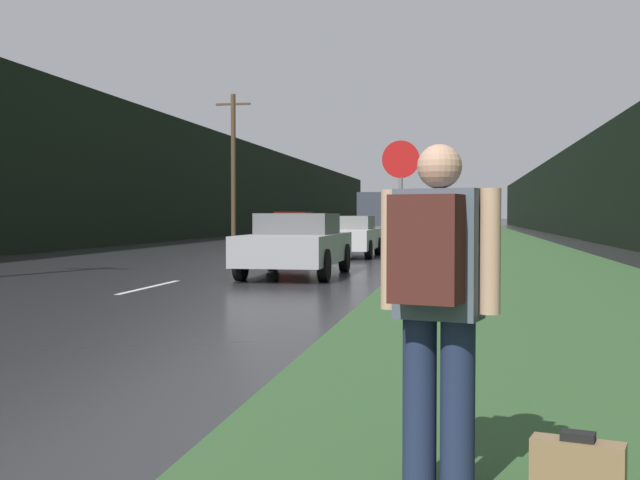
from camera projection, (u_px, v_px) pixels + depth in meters
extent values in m
cube|color=#33562D|center=(492.00, 243.00, 39.88)|extent=(6.00, 240.00, 0.02)
cube|color=silver|center=(150.00, 287.00, 15.39)|extent=(0.12, 3.00, 0.01)
cube|color=silver|center=(247.00, 265.00, 22.28)|extent=(0.12, 3.00, 0.01)
cube|color=silver|center=(298.00, 253.00, 29.17)|extent=(0.12, 3.00, 0.01)
cube|color=black|center=(212.00, 185.00, 52.73)|extent=(2.00, 140.00, 6.68)
cube|color=black|center=(587.00, 192.00, 48.59)|extent=(2.00, 140.00, 5.62)
cylinder|color=#4C3823|center=(233.00, 168.00, 40.56)|extent=(0.24, 0.24, 7.49)
cube|color=#4C3823|center=(233.00, 104.00, 40.46)|extent=(1.80, 0.10, 0.10)
cylinder|color=slate|center=(400.00, 237.00, 13.59)|extent=(0.07, 0.07, 2.01)
cylinder|color=#B71414|center=(401.00, 159.00, 13.54)|extent=(0.64, 0.02, 0.64)
cylinder|color=#1E2847|center=(420.00, 406.00, 3.97)|extent=(0.17, 0.17, 0.88)
cylinder|color=#1E2847|center=(458.00, 410.00, 3.89)|extent=(0.17, 0.17, 0.88)
cube|color=#4C5666|center=(439.00, 254.00, 3.91)|extent=(0.45, 0.33, 0.63)
sphere|color=tan|center=(439.00, 167.00, 3.89)|extent=(0.22, 0.22, 0.22)
cylinder|color=tan|center=(391.00, 249.00, 4.02)|extent=(0.10, 0.10, 0.60)
cylinder|color=tan|center=(490.00, 251.00, 3.80)|extent=(0.10, 0.10, 0.60)
cube|color=#471E19|center=(426.00, 249.00, 3.72)|extent=(0.36, 0.26, 0.51)
cube|color=olive|center=(578.00, 474.00, 3.78)|extent=(0.45, 0.25, 0.32)
cube|color=black|center=(578.00, 436.00, 3.77)|extent=(0.17, 0.13, 0.04)
cube|color=#9E9EA3|center=(296.00, 248.00, 18.24)|extent=(1.89, 4.72, 0.65)
cube|color=#5E5E61|center=(298.00, 224.00, 18.46)|extent=(1.61, 2.13, 0.47)
cylinder|color=black|center=(324.00, 265.00, 16.65)|extent=(0.20, 0.68, 0.68)
cylinder|color=black|center=(240.00, 264.00, 16.97)|extent=(0.20, 0.68, 0.68)
cylinder|color=black|center=(345.00, 258.00, 19.54)|extent=(0.20, 0.68, 0.68)
cylinder|color=black|center=(273.00, 257.00, 19.85)|extent=(0.20, 0.68, 0.68)
cube|color=#BCBCBC|center=(348.00, 239.00, 26.58)|extent=(1.76, 4.52, 0.64)
cube|color=slate|center=(349.00, 222.00, 26.79)|extent=(1.50, 2.04, 0.44)
cylinder|color=black|center=(369.00, 250.00, 25.06)|extent=(0.20, 0.61, 0.61)
cylinder|color=black|center=(316.00, 249.00, 25.36)|extent=(0.20, 0.61, 0.61)
cylinder|color=black|center=(378.00, 246.00, 27.82)|extent=(0.20, 0.61, 0.61)
cylinder|color=black|center=(330.00, 246.00, 28.12)|extent=(0.20, 0.61, 0.61)
cube|color=maroon|center=(295.00, 230.00, 39.18)|extent=(1.78, 4.41, 0.74)
cube|color=#40120F|center=(294.00, 217.00, 38.94)|extent=(1.52, 1.98, 0.51)
cylinder|color=black|center=(284.00, 236.00, 40.68)|extent=(0.20, 0.64, 0.64)
cylinder|color=black|center=(317.00, 236.00, 40.39)|extent=(0.20, 0.64, 0.64)
cylinder|color=black|center=(271.00, 237.00, 37.99)|extent=(0.20, 0.64, 0.64)
cylinder|color=black|center=(306.00, 238.00, 37.70)|extent=(0.20, 0.64, 0.64)
cube|color=black|center=(379.00, 213.00, 78.36)|extent=(2.25, 2.47, 2.26)
cube|color=#333842|center=(374.00, 209.00, 74.03)|extent=(2.37, 6.30, 3.02)
cylinder|color=black|center=(367.00, 225.00, 78.35)|extent=(0.28, 0.90, 0.90)
cylinder|color=black|center=(390.00, 225.00, 77.96)|extent=(0.28, 0.90, 0.90)
cylinder|color=black|center=(360.00, 225.00, 72.73)|extent=(0.28, 0.90, 0.90)
cylinder|color=black|center=(384.00, 225.00, 72.33)|extent=(0.28, 0.90, 0.90)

